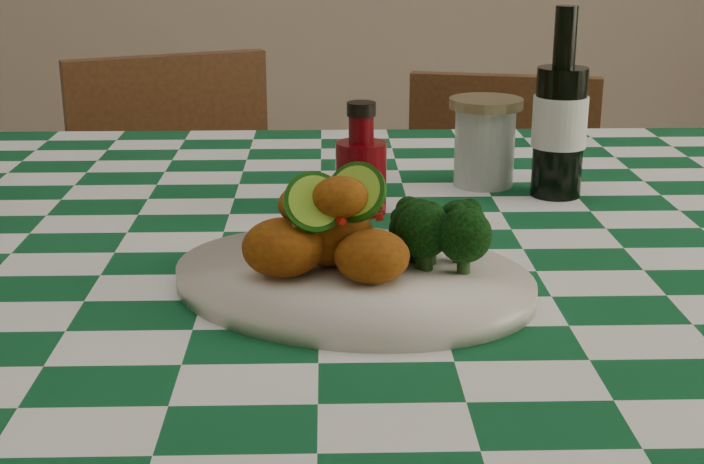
{
  "coord_description": "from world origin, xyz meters",
  "views": [
    {
      "loc": [
        0.01,
        -0.99,
        1.11
      ],
      "look_at": [
        0.03,
        -0.18,
        0.84
      ],
      "focal_mm": 50.0,
      "sensor_mm": 36.0,
      "label": 1
    }
  ],
  "objects_px": {
    "beer_bottle": "(561,103)",
    "fried_chicken_pile": "(340,225)",
    "plate": "(352,281)",
    "wooden_chair_left": "(203,296)",
    "ketchup_bottle": "(361,158)",
    "wooden_chair_right": "(491,301)",
    "mason_jar": "(485,142)"
  },
  "relations": [
    {
      "from": "beer_bottle",
      "to": "fried_chicken_pile",
      "type": "bearing_deg",
      "value": -130.51
    },
    {
      "from": "plate",
      "to": "wooden_chair_left",
      "type": "distance_m",
      "value": 1.01
    },
    {
      "from": "ketchup_bottle",
      "to": "fried_chicken_pile",
      "type": "bearing_deg",
      "value": -96.43
    },
    {
      "from": "fried_chicken_pile",
      "to": "wooden_chair_left",
      "type": "bearing_deg",
      "value": 105.27
    },
    {
      "from": "ketchup_bottle",
      "to": "beer_bottle",
      "type": "distance_m",
      "value": 0.25
    },
    {
      "from": "fried_chicken_pile",
      "to": "wooden_chair_right",
      "type": "distance_m",
      "value": 1.06
    },
    {
      "from": "fried_chicken_pile",
      "to": "ketchup_bottle",
      "type": "distance_m",
      "value": 0.24
    },
    {
      "from": "fried_chicken_pile",
      "to": "beer_bottle",
      "type": "xyz_separation_m",
      "value": [
        0.26,
        0.31,
        0.05
      ]
    },
    {
      "from": "fried_chicken_pile",
      "to": "wooden_chair_right",
      "type": "bearing_deg",
      "value": 71.75
    },
    {
      "from": "fried_chicken_pile",
      "to": "ketchup_bottle",
      "type": "height_order",
      "value": "ketchup_bottle"
    },
    {
      "from": "mason_jar",
      "to": "wooden_chair_right",
      "type": "relative_size",
      "value": 0.13
    },
    {
      "from": "wooden_chair_left",
      "to": "wooden_chair_right",
      "type": "xyz_separation_m",
      "value": [
        0.55,
        0.01,
        -0.02
      ]
    },
    {
      "from": "ketchup_bottle",
      "to": "mason_jar",
      "type": "distance_m",
      "value": 0.19
    },
    {
      "from": "wooden_chair_left",
      "to": "mason_jar",
      "type": "bearing_deg",
      "value": -74.8
    },
    {
      "from": "mason_jar",
      "to": "beer_bottle",
      "type": "bearing_deg",
      "value": -32.36
    },
    {
      "from": "plate",
      "to": "beer_bottle",
      "type": "distance_m",
      "value": 0.41
    },
    {
      "from": "fried_chicken_pile",
      "to": "wooden_chair_left",
      "type": "xyz_separation_m",
      "value": [
        -0.25,
        0.9,
        -0.42
      ]
    },
    {
      "from": "wooden_chair_left",
      "to": "fried_chicken_pile",
      "type": "bearing_deg",
      "value": -97.95
    },
    {
      "from": "fried_chicken_pile",
      "to": "mason_jar",
      "type": "xyz_separation_m",
      "value": [
        0.18,
        0.36,
        -0.01
      ]
    },
    {
      "from": "ketchup_bottle",
      "to": "wooden_chair_right",
      "type": "relative_size",
      "value": 0.16
    },
    {
      "from": "mason_jar",
      "to": "beer_bottle",
      "type": "height_order",
      "value": "beer_bottle"
    },
    {
      "from": "plate",
      "to": "wooden_chair_left",
      "type": "bearing_deg",
      "value": 105.89
    },
    {
      "from": "beer_bottle",
      "to": "wooden_chair_right",
      "type": "bearing_deg",
      "value": 86.43
    },
    {
      "from": "ketchup_bottle",
      "to": "beer_bottle",
      "type": "bearing_deg",
      "value": 15.45
    },
    {
      "from": "mason_jar",
      "to": "beer_bottle",
      "type": "distance_m",
      "value": 0.11
    },
    {
      "from": "plate",
      "to": "mason_jar",
      "type": "height_order",
      "value": "mason_jar"
    },
    {
      "from": "plate",
      "to": "wooden_chair_left",
      "type": "xyz_separation_m",
      "value": [
        -0.26,
        0.9,
        -0.37
      ]
    },
    {
      "from": "fried_chicken_pile",
      "to": "beer_bottle",
      "type": "bearing_deg",
      "value": 49.49
    },
    {
      "from": "plate",
      "to": "ketchup_bottle",
      "type": "relative_size",
      "value": 2.62
    },
    {
      "from": "mason_jar",
      "to": "wooden_chair_left",
      "type": "height_order",
      "value": "mason_jar"
    },
    {
      "from": "wooden_chair_left",
      "to": "ketchup_bottle",
      "type": "bearing_deg",
      "value": -90.65
    },
    {
      "from": "mason_jar",
      "to": "wooden_chair_right",
      "type": "xyz_separation_m",
      "value": [
        0.12,
        0.56,
        -0.43
      ]
    }
  ]
}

